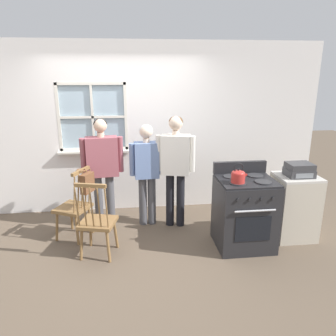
% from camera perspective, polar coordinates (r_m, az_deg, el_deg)
% --- Properties ---
extents(ground_plane, '(16.00, 16.00, 0.00)m').
position_cam_1_polar(ground_plane, '(4.45, -7.26, -13.93)').
color(ground_plane, brown).
extents(wall_back, '(6.40, 0.16, 2.70)m').
position_cam_1_polar(wall_back, '(5.31, -7.51, 6.61)').
color(wall_back, white).
rests_on(wall_back, ground_plane).
extents(chair_by_window, '(0.54, 0.55, 1.01)m').
position_cam_1_polar(chair_by_window, '(4.70, -16.00, -6.65)').
color(chair_by_window, olive).
rests_on(chair_by_window, ground_plane).
extents(chair_near_wall, '(0.51, 0.49, 1.01)m').
position_cam_1_polar(chair_near_wall, '(4.19, -12.21, -9.29)').
color(chair_near_wall, olive).
rests_on(chair_near_wall, ground_plane).
extents(person_elderly_left, '(0.60, 0.26, 1.61)m').
position_cam_1_polar(person_elderly_left, '(4.75, -11.34, 0.67)').
color(person_elderly_left, '#4C4C51').
rests_on(person_elderly_left, ground_plane).
extents(person_teen_center, '(0.50, 0.23, 1.52)m').
position_cam_1_polar(person_teen_center, '(4.78, -3.73, 0.20)').
color(person_teen_center, '#4C4C51').
rests_on(person_teen_center, ground_plane).
extents(person_adult_right, '(0.57, 0.30, 1.65)m').
position_cam_1_polar(person_adult_right, '(4.70, 1.31, 1.11)').
color(person_adult_right, black).
rests_on(person_adult_right, ground_plane).
extents(stove, '(0.72, 0.68, 1.08)m').
position_cam_1_polar(stove, '(4.43, 13.15, -7.51)').
color(stove, '#232326').
rests_on(stove, ground_plane).
extents(kettle, '(0.21, 0.17, 0.25)m').
position_cam_1_polar(kettle, '(4.07, 12.13, -1.33)').
color(kettle, red).
rests_on(kettle, stove).
extents(potted_plant, '(0.13, 0.12, 0.34)m').
position_cam_1_polar(potted_plant, '(5.29, -12.07, 4.12)').
color(potted_plant, '#42474C').
rests_on(potted_plant, wall_back).
extents(handbag, '(0.24, 0.24, 0.31)m').
position_cam_1_polar(handbag, '(4.44, -13.92, -2.46)').
color(handbag, brown).
rests_on(handbag, chair_by_window).
extents(side_counter, '(0.55, 0.50, 0.90)m').
position_cam_1_polar(side_counter, '(4.86, 21.11, -6.32)').
color(side_counter, beige).
rests_on(side_counter, ground_plane).
extents(stereo, '(0.34, 0.29, 0.18)m').
position_cam_1_polar(stereo, '(4.67, 21.91, -0.31)').
color(stereo, '#38383A').
rests_on(stereo, side_counter).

